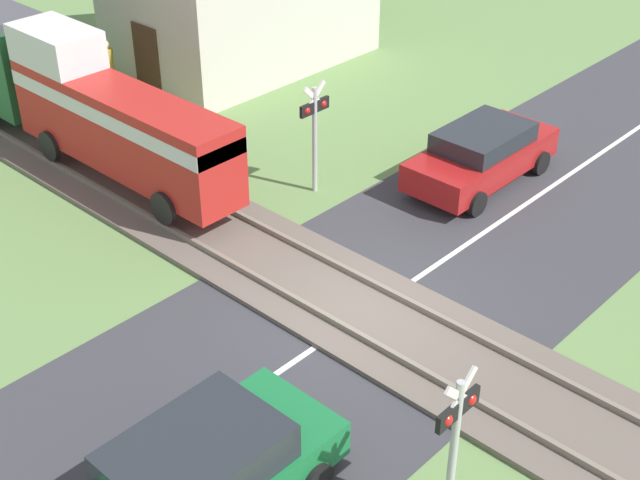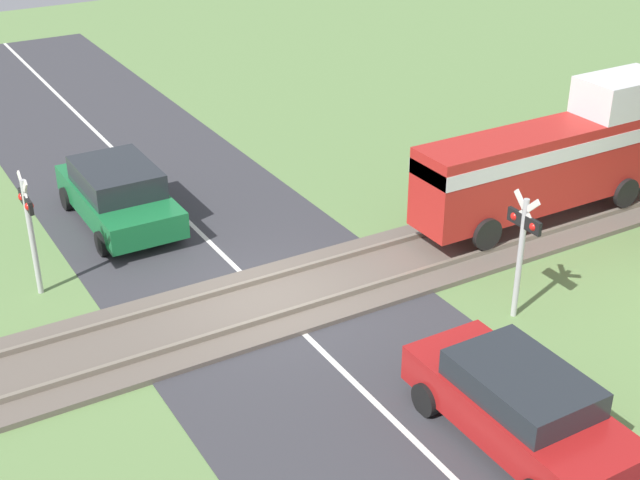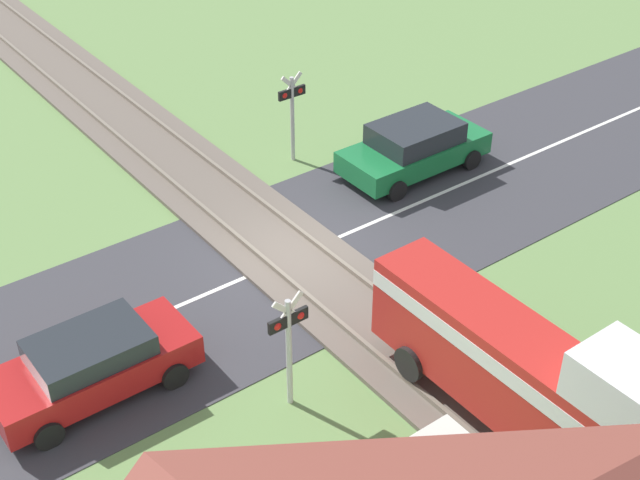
{
  "view_description": "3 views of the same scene",
  "coord_description": "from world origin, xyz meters",
  "px_view_note": "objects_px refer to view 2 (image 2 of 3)",
  "views": [
    {
      "loc": [
        -10.63,
        -8.74,
        10.41
      ],
      "look_at": [
        0.0,
        1.17,
        1.2
      ],
      "focal_mm": 50.0,
      "sensor_mm": 36.0,
      "label": 1
    },
    {
      "loc": [
        14.34,
        -7.25,
        9.83
      ],
      "look_at": [
        0.0,
        1.17,
        1.2
      ],
      "focal_mm": 50.0,
      "sensor_mm": 36.0,
      "label": 2
    },
    {
      "loc": [
        10.29,
        14.93,
        13.09
      ],
      "look_at": [
        0.0,
        1.17,
        1.2
      ],
      "focal_mm": 50.0,
      "sensor_mm": 36.0,
      "label": 3
    }
  ],
  "objects_px": {
    "car_near_crossing": "(118,193)",
    "crossing_signal_east_approach": "(522,239)",
    "crossing_signal_west_approach": "(29,218)",
    "car_far_side": "(519,405)"
  },
  "relations": [
    {
      "from": "car_far_side",
      "to": "crossing_signal_east_approach",
      "type": "xyz_separation_m",
      "value": [
        -3.03,
        2.64,
        1.01
      ]
    },
    {
      "from": "crossing_signal_west_approach",
      "to": "car_far_side",
      "type": "bearing_deg",
      "value": 31.82
    },
    {
      "from": "car_far_side",
      "to": "crossing_signal_west_approach",
      "type": "height_order",
      "value": "crossing_signal_west_approach"
    },
    {
      "from": "car_near_crossing",
      "to": "crossing_signal_east_approach",
      "type": "xyz_separation_m",
      "value": [
        8.26,
        5.52,
        0.98
      ]
    },
    {
      "from": "car_far_side",
      "to": "crossing_signal_east_approach",
      "type": "height_order",
      "value": "crossing_signal_east_approach"
    },
    {
      "from": "crossing_signal_west_approach",
      "to": "crossing_signal_east_approach",
      "type": "distance_m",
      "value": 10.05
    },
    {
      "from": "car_far_side",
      "to": "crossing_signal_west_approach",
      "type": "bearing_deg",
      "value": -148.18
    },
    {
      "from": "car_near_crossing",
      "to": "crossing_signal_east_approach",
      "type": "distance_m",
      "value": 9.99
    },
    {
      "from": "car_near_crossing",
      "to": "car_far_side",
      "type": "xyz_separation_m",
      "value": [
        11.3,
        2.88,
        -0.03
      ]
    },
    {
      "from": "car_far_side",
      "to": "crossing_signal_west_approach",
      "type": "distance_m",
      "value": 10.52
    }
  ]
}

